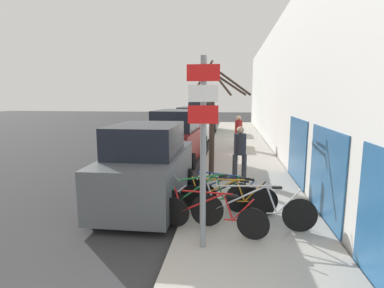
{
  "coord_description": "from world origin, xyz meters",
  "views": [
    {
      "loc": [
        2.06,
        -1.66,
        2.93
      ],
      "look_at": [
        0.97,
        6.94,
        1.52
      ],
      "focal_mm": 28.0,
      "sensor_mm": 36.0,
      "label": 1
    }
  ],
  "objects_px": {
    "bicycle_0": "(212,215)",
    "parked_car_2": "(193,127)",
    "bicycle_5": "(225,191)",
    "street_tree": "(214,126)",
    "signpost": "(203,145)",
    "parked_car_0": "(148,167)",
    "bicycle_2": "(206,199)",
    "bicycle_4": "(234,195)",
    "bicycle_3": "(226,198)",
    "bicycle_1": "(252,210)",
    "pedestrian_far": "(238,130)",
    "pedestrian_near": "(240,149)",
    "parked_car_3": "(201,119)",
    "parked_car_1": "(177,138)"
  },
  "relations": [
    {
      "from": "bicycle_0",
      "to": "bicycle_3",
      "type": "distance_m",
      "value": 1.12
    },
    {
      "from": "bicycle_0",
      "to": "bicycle_3",
      "type": "bearing_deg",
      "value": -0.21
    },
    {
      "from": "bicycle_1",
      "to": "parked_car_0",
      "type": "xyz_separation_m",
      "value": [
        -2.71,
        1.71,
        0.43
      ]
    },
    {
      "from": "signpost",
      "to": "parked_car_0",
      "type": "distance_m",
      "value": 3.32
    },
    {
      "from": "parked_car_2",
      "to": "parked_car_1",
      "type": "bearing_deg",
      "value": -88.98
    },
    {
      "from": "pedestrian_far",
      "to": "bicycle_4",
      "type": "bearing_deg",
      "value": 79.55
    },
    {
      "from": "pedestrian_near",
      "to": "pedestrian_far",
      "type": "bearing_deg",
      "value": -101.0
    },
    {
      "from": "parked_car_2",
      "to": "street_tree",
      "type": "height_order",
      "value": "street_tree"
    },
    {
      "from": "bicycle_4",
      "to": "parked_car_1",
      "type": "bearing_deg",
      "value": 30.52
    },
    {
      "from": "bicycle_3",
      "to": "bicycle_5",
      "type": "xyz_separation_m",
      "value": [
        -0.05,
        0.52,
        -0.01
      ]
    },
    {
      "from": "bicycle_0",
      "to": "bicycle_3",
      "type": "xyz_separation_m",
      "value": [
        0.27,
        1.08,
        -0.01
      ]
    },
    {
      "from": "bicycle_1",
      "to": "parked_car_2",
      "type": "bearing_deg",
      "value": 13.72
    },
    {
      "from": "parked_car_3",
      "to": "street_tree",
      "type": "relative_size",
      "value": 1.21
    },
    {
      "from": "bicycle_0",
      "to": "parked_car_2",
      "type": "height_order",
      "value": "parked_car_2"
    },
    {
      "from": "signpost",
      "to": "parked_car_0",
      "type": "relative_size",
      "value": 0.77
    },
    {
      "from": "signpost",
      "to": "bicycle_4",
      "type": "xyz_separation_m",
      "value": [
        0.6,
        1.93,
        -1.56
      ]
    },
    {
      "from": "street_tree",
      "to": "parked_car_3",
      "type": "bearing_deg",
      "value": 97.16
    },
    {
      "from": "parked_car_0",
      "to": "bicycle_5",
      "type": "bearing_deg",
      "value": -11.18
    },
    {
      "from": "bicycle_2",
      "to": "parked_car_1",
      "type": "relative_size",
      "value": 0.49
    },
    {
      "from": "bicycle_5",
      "to": "street_tree",
      "type": "xyz_separation_m",
      "value": [
        -0.41,
        2.22,
        1.46
      ]
    },
    {
      "from": "bicycle_4",
      "to": "bicycle_5",
      "type": "xyz_separation_m",
      "value": [
        -0.24,
        0.29,
        0.0
      ]
    },
    {
      "from": "parked_car_1",
      "to": "pedestrian_near",
      "type": "xyz_separation_m",
      "value": [
        2.65,
        -3.18,
        0.14
      ]
    },
    {
      "from": "bicycle_3",
      "to": "pedestrian_far",
      "type": "height_order",
      "value": "pedestrian_far"
    },
    {
      "from": "bicycle_2",
      "to": "bicycle_4",
      "type": "distance_m",
      "value": 0.82
    },
    {
      "from": "bicycle_0",
      "to": "bicycle_4",
      "type": "xyz_separation_m",
      "value": [
        0.46,
        1.32,
        -0.02
      ]
    },
    {
      "from": "bicycle_5",
      "to": "pedestrian_near",
      "type": "distance_m",
      "value": 2.49
    },
    {
      "from": "pedestrian_far",
      "to": "pedestrian_near",
      "type": "bearing_deg",
      "value": 80.56
    },
    {
      "from": "bicycle_2",
      "to": "parked_car_3",
      "type": "height_order",
      "value": "parked_car_3"
    },
    {
      "from": "signpost",
      "to": "bicycle_3",
      "type": "relative_size",
      "value": 1.51
    },
    {
      "from": "bicycle_5",
      "to": "bicycle_1",
      "type": "bearing_deg",
      "value": -128.1
    },
    {
      "from": "signpost",
      "to": "bicycle_0",
      "type": "distance_m",
      "value": 1.67
    },
    {
      "from": "bicycle_2",
      "to": "bicycle_4",
      "type": "xyz_separation_m",
      "value": [
        0.66,
        0.49,
        -0.05
      ]
    },
    {
      "from": "bicycle_5",
      "to": "parked_car_1",
      "type": "xyz_separation_m",
      "value": [
        -2.21,
        5.55,
        0.53
      ]
    },
    {
      "from": "parked_car_2",
      "to": "parked_car_3",
      "type": "bearing_deg",
      "value": 92.38
    },
    {
      "from": "bicycle_0",
      "to": "pedestrian_near",
      "type": "height_order",
      "value": "pedestrian_near"
    },
    {
      "from": "bicycle_4",
      "to": "parked_car_0",
      "type": "xyz_separation_m",
      "value": [
        -2.34,
        0.68,
        0.48
      ]
    },
    {
      "from": "pedestrian_far",
      "to": "bicycle_3",
      "type": "bearing_deg",
      "value": 78.38
    },
    {
      "from": "bicycle_1",
      "to": "pedestrian_far",
      "type": "height_order",
      "value": "pedestrian_far"
    },
    {
      "from": "pedestrian_near",
      "to": "bicycle_1",
      "type": "bearing_deg",
      "value": 82.61
    },
    {
      "from": "parked_car_2",
      "to": "street_tree",
      "type": "xyz_separation_m",
      "value": [
        1.72,
        -8.48,
        0.95
      ]
    },
    {
      "from": "signpost",
      "to": "parked_car_2",
      "type": "height_order",
      "value": "signpost"
    },
    {
      "from": "bicycle_0",
      "to": "bicycle_2",
      "type": "relative_size",
      "value": 1.0
    },
    {
      "from": "signpost",
      "to": "parked_car_1",
      "type": "relative_size",
      "value": 0.75
    },
    {
      "from": "parked_car_0",
      "to": "pedestrian_far",
      "type": "xyz_separation_m",
      "value": [
        2.65,
        7.99,
        0.16
      ]
    },
    {
      "from": "bicycle_5",
      "to": "parked_car_0",
      "type": "height_order",
      "value": "parked_car_0"
    },
    {
      "from": "parked_car_3",
      "to": "bicycle_5",
      "type": "bearing_deg",
      "value": -81.68
    },
    {
      "from": "signpost",
      "to": "bicycle_0",
      "type": "xyz_separation_m",
      "value": [
        0.14,
        0.61,
        -1.54
      ]
    },
    {
      "from": "parked_car_0",
      "to": "pedestrian_near",
      "type": "relative_size",
      "value": 2.5
    },
    {
      "from": "parked_car_0",
      "to": "street_tree",
      "type": "distance_m",
      "value": 2.67
    },
    {
      "from": "parked_car_0",
      "to": "pedestrian_far",
      "type": "relative_size",
      "value": 2.57
    }
  ]
}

